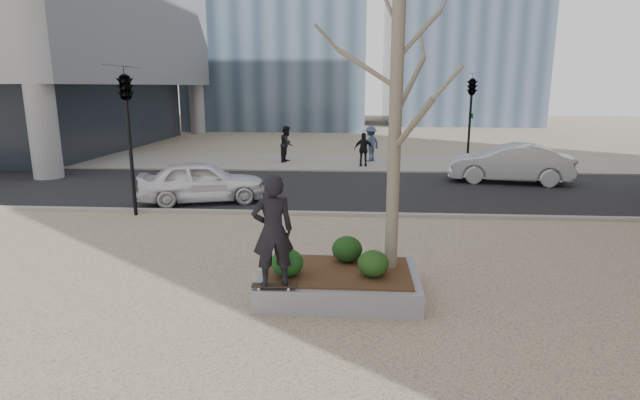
# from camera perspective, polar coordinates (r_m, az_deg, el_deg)

# --- Properties ---
(ground) EXTENTS (120.00, 120.00, 0.00)m
(ground) POSITION_cam_1_polar(r_m,az_deg,el_deg) (9.86, -3.80, -10.53)
(ground) COLOR tan
(ground) RESTS_ON ground
(street) EXTENTS (60.00, 8.00, 0.02)m
(street) POSITION_cam_1_polar(r_m,az_deg,el_deg) (19.40, 0.22, 1.28)
(street) COLOR black
(street) RESTS_ON ground
(far_sidewalk) EXTENTS (60.00, 6.00, 0.02)m
(far_sidewalk) POSITION_cam_1_polar(r_m,az_deg,el_deg) (26.28, 1.26, 4.35)
(far_sidewalk) COLOR gray
(far_sidewalk) RESTS_ON ground
(planter) EXTENTS (3.00, 2.00, 0.45)m
(planter) POSITION_cam_1_polar(r_m,az_deg,el_deg) (9.69, 2.13, -9.50)
(planter) COLOR gray
(planter) RESTS_ON ground
(planter_mulch) EXTENTS (2.70, 1.70, 0.04)m
(planter_mulch) POSITION_cam_1_polar(r_m,az_deg,el_deg) (9.60, 2.14, -8.14)
(planter_mulch) COLOR #382314
(planter_mulch) RESTS_ON planter
(sycamore_tree) EXTENTS (2.80, 2.80, 6.60)m
(sycamore_tree) POSITION_cam_1_polar(r_m,az_deg,el_deg) (9.28, 8.70, 11.98)
(sycamore_tree) COLOR gray
(sycamore_tree) RESTS_ON planter_mulch
(shrub_left) EXTENTS (0.60, 0.60, 0.51)m
(shrub_left) POSITION_cam_1_polar(r_m,az_deg,el_deg) (9.26, -3.78, -7.15)
(shrub_left) COLOR #133E18
(shrub_left) RESTS_ON planter_mulch
(shrub_middle) EXTENTS (0.61, 0.61, 0.52)m
(shrub_middle) POSITION_cam_1_polar(r_m,az_deg,el_deg) (9.98, 3.12, -5.62)
(shrub_middle) COLOR black
(shrub_middle) RESTS_ON planter_mulch
(shrub_right) EXTENTS (0.58, 0.58, 0.49)m
(shrub_right) POSITION_cam_1_polar(r_m,az_deg,el_deg) (9.28, 6.09, -7.23)
(shrub_right) COLOR #173912
(shrub_right) RESTS_ON planter_mulch
(skateboard) EXTENTS (0.79, 0.24, 0.08)m
(skateboard) POSITION_cam_1_polar(r_m,az_deg,el_deg) (8.88, -5.28, -9.86)
(skateboard) COLOR black
(skateboard) RESTS_ON planter
(skateboarder) EXTENTS (0.83, 0.67, 1.97)m
(skateboarder) POSITION_cam_1_polar(r_m,az_deg,el_deg) (8.54, -5.42, -3.54)
(skateboarder) COLOR black
(skateboarder) RESTS_ON skateboard
(police_car) EXTENTS (4.53, 2.80, 1.44)m
(police_car) POSITION_cam_1_polar(r_m,az_deg,el_deg) (17.50, -13.29, 2.10)
(police_car) COLOR white
(police_car) RESTS_ON street
(car_silver) EXTENTS (5.06, 2.51, 1.59)m
(car_silver) POSITION_cam_1_polar(r_m,az_deg,el_deg) (21.97, 20.80, 3.95)
(car_silver) COLOR #A9ACB1
(car_silver) RESTS_ON street
(pedestrian_a) EXTENTS (0.85, 1.01, 1.86)m
(pedestrian_a) POSITION_cam_1_polar(r_m,az_deg,el_deg) (26.34, -3.80, 6.42)
(pedestrian_a) COLOR black
(pedestrian_a) RESTS_ON far_sidewalk
(pedestrian_b) EXTENTS (1.31, 1.33, 1.84)m
(pedestrian_b) POSITION_cam_1_polar(r_m,az_deg,el_deg) (26.60, 5.80, 6.42)
(pedestrian_b) COLOR #3A4B6A
(pedestrian_b) RESTS_ON far_sidewalk
(pedestrian_c) EXTENTS (0.99, 0.45, 1.66)m
(pedestrian_c) POSITION_cam_1_polar(r_m,az_deg,el_deg) (24.82, 5.03, 5.77)
(pedestrian_c) COLOR black
(pedestrian_c) RESTS_ON far_sidewalk
(traffic_light_near) EXTENTS (0.60, 2.48, 4.50)m
(traffic_light_near) POSITION_cam_1_polar(r_m,az_deg,el_deg) (16.15, -20.90, 6.14)
(traffic_light_near) COLOR black
(traffic_light_near) RESTS_ON ground
(traffic_light_far) EXTENTS (0.60, 2.48, 4.50)m
(traffic_light_far) POSITION_cam_1_polar(r_m,az_deg,el_deg) (24.18, 16.73, 8.41)
(traffic_light_far) COLOR black
(traffic_light_far) RESTS_ON ground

